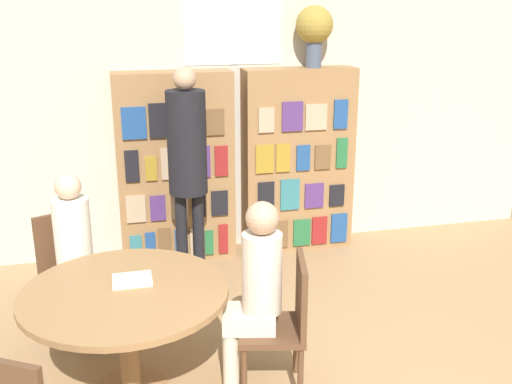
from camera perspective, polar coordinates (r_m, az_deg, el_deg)
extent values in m
cube|color=beige|center=(5.75, -2.18, 9.10)|extent=(6.40, 0.06, 3.00)
cube|color=white|center=(5.65, -2.21, 17.61)|extent=(0.90, 0.01, 1.10)
cube|color=olive|center=(5.60, -7.67, 2.29)|extent=(1.07, 0.32, 1.77)
cube|color=#2D707A|center=(5.65, -11.35, -5.30)|extent=(0.11, 0.02, 0.25)
cube|color=navy|center=(5.65, -10.01, -5.11)|extent=(0.09, 0.02, 0.27)
cube|color=brown|center=(5.65, -8.68, -4.86)|extent=(0.12, 0.02, 0.30)
cube|color=navy|center=(5.67, -7.13, -4.86)|extent=(0.11, 0.02, 0.28)
cube|color=tan|center=(5.68, -5.88, -4.76)|extent=(0.08, 0.02, 0.28)
cube|color=#236638|center=(5.70, -4.48, -4.81)|extent=(0.08, 0.02, 0.24)
cube|color=maroon|center=(5.72, -3.14, -4.47)|extent=(0.09, 0.02, 0.29)
cube|color=tan|center=(5.51, -11.37, -1.60)|extent=(0.17, 0.02, 0.25)
cube|color=#4C2D6B|center=(5.52, -9.33, -1.53)|extent=(0.14, 0.02, 0.24)
cube|color=tan|center=(5.54, -7.31, -1.49)|extent=(0.16, 0.02, 0.21)
cube|color=black|center=(5.55, -5.40, -1.13)|extent=(0.11, 0.02, 0.26)
cube|color=black|center=(5.59, -3.49, -1.08)|extent=(0.16, 0.02, 0.24)
cube|color=black|center=(5.39, -11.74, 2.42)|extent=(0.12, 0.02, 0.29)
cube|color=olive|center=(5.41, -9.96, 2.20)|extent=(0.10, 0.02, 0.22)
cube|color=tan|center=(5.41, -8.38, 2.67)|extent=(0.12, 0.02, 0.29)
cube|color=#4C2D6B|center=(5.43, -6.64, 2.56)|extent=(0.14, 0.02, 0.24)
cube|color=#4C2D6B|center=(5.45, -4.91, 2.91)|extent=(0.10, 0.02, 0.29)
cube|color=maroon|center=(5.47, -3.32, 2.97)|extent=(0.12, 0.02, 0.28)
cube|color=navy|center=(5.31, -11.56, 6.43)|extent=(0.21, 0.02, 0.28)
cube|color=black|center=(5.32, -9.06, 6.73)|extent=(0.21, 0.02, 0.31)
cube|color=maroon|center=(5.34, -6.39, 6.76)|extent=(0.15, 0.02, 0.28)
cube|color=brown|center=(5.38, -3.91, 6.66)|extent=(0.16, 0.02, 0.23)
cube|color=olive|center=(5.84, 3.99, 3.04)|extent=(1.07, 0.32, 1.77)
cube|color=maroon|center=(5.80, 0.60, -4.42)|extent=(0.17, 0.02, 0.23)
cube|color=brown|center=(5.84, 2.45, -4.04)|extent=(0.12, 0.02, 0.27)
cube|color=#236638|center=(5.90, 4.38, -3.88)|extent=(0.17, 0.02, 0.27)
cube|color=maroon|center=(5.95, 6.05, -3.66)|extent=(0.15, 0.02, 0.28)
cube|color=navy|center=(6.02, 7.89, -3.40)|extent=(0.16, 0.02, 0.30)
cube|color=black|center=(5.67, 0.96, -0.48)|extent=(0.16, 0.02, 0.29)
cube|color=#2D707A|center=(5.73, 3.25, -0.25)|extent=(0.19, 0.02, 0.30)
cube|color=#4C2D6B|center=(5.81, 5.55, -0.35)|extent=(0.19, 0.02, 0.24)
cube|color=black|center=(5.89, 7.70, -0.32)|extent=(0.15, 0.02, 0.21)
cube|color=olive|center=(5.56, 0.82, 3.16)|extent=(0.17, 0.02, 0.27)
cube|color=olive|center=(5.60, 2.57, 3.27)|extent=(0.13, 0.02, 0.27)
cube|color=navy|center=(5.66, 4.52, 3.26)|extent=(0.13, 0.02, 0.24)
cube|color=brown|center=(5.73, 6.37, 3.32)|extent=(0.16, 0.02, 0.23)
cube|color=#236638|center=(5.79, 8.17, 3.69)|extent=(0.11, 0.02, 0.29)
cube|color=tan|center=(5.48, 0.98, 6.85)|extent=(0.15, 0.02, 0.23)
cube|color=#4C2D6B|center=(5.54, 3.49, 7.19)|extent=(0.20, 0.02, 0.27)
cube|color=tan|center=(5.62, 5.74, 7.12)|extent=(0.21, 0.02, 0.24)
cube|color=navy|center=(5.70, 8.07, 7.34)|extent=(0.13, 0.02, 0.27)
cylinder|color=#475166|center=(5.71, 5.51, 12.95)|extent=(0.15, 0.15, 0.25)
sphere|color=olive|center=(5.69, 5.59, 15.57)|extent=(0.34, 0.34, 0.34)
cylinder|color=olive|center=(3.91, -12.05, -13.76)|extent=(0.12, 0.12, 0.64)
cylinder|color=olive|center=(3.74, -12.39, -9.34)|extent=(1.26, 1.26, 0.04)
cube|color=brown|center=(4.61, -16.91, -8.03)|extent=(0.53, 0.53, 0.04)
cube|color=brown|center=(4.67, -17.96, -4.50)|extent=(0.38, 0.19, 0.45)
cylinder|color=brown|center=(4.61, -13.90, -10.79)|extent=(0.04, 0.04, 0.40)
cylinder|color=brown|center=(4.52, -17.92, -11.83)|extent=(0.04, 0.04, 0.40)
cylinder|color=brown|center=(4.90, -15.51, -9.17)|extent=(0.04, 0.04, 0.40)
cylinder|color=brown|center=(4.80, -19.32, -10.10)|extent=(0.04, 0.04, 0.40)
cube|color=brown|center=(3.80, 1.48, -13.01)|extent=(0.48, 0.48, 0.04)
cube|color=brown|center=(3.69, 4.34, -9.69)|extent=(0.12, 0.40, 0.45)
cylinder|color=brown|center=(3.78, -1.13, -17.23)|extent=(0.04, 0.04, 0.40)
cylinder|color=brown|center=(4.06, -1.12, -14.47)|extent=(0.04, 0.04, 0.40)
cylinder|color=brown|center=(3.79, 4.26, -17.13)|extent=(0.04, 0.04, 0.40)
cylinder|color=brown|center=(4.07, 3.82, -14.40)|extent=(0.04, 0.04, 0.40)
cube|color=silver|center=(4.45, -16.35, -7.77)|extent=(0.36, 0.40, 0.12)
cylinder|color=silver|center=(4.40, -17.08, -3.74)|extent=(0.26, 0.26, 0.50)
sphere|color=#DBB293|center=(4.29, -17.49, 0.50)|extent=(0.18, 0.18, 0.18)
cylinder|color=silver|center=(4.51, -14.66, -11.30)|extent=(0.10, 0.10, 0.44)
cylinder|color=silver|center=(4.46, -16.37, -11.75)|extent=(0.10, 0.10, 0.44)
cube|color=beige|center=(3.76, -0.69, -11.98)|extent=(0.37, 0.31, 0.12)
cylinder|color=beige|center=(3.62, 0.57, -7.71)|extent=(0.24, 0.24, 0.50)
sphere|color=tan|center=(3.48, 0.59, -2.51)|extent=(0.20, 0.20, 0.20)
cylinder|color=beige|center=(3.85, -2.40, -16.10)|extent=(0.10, 0.10, 0.44)
cylinder|color=beige|center=(3.96, -2.36, -15.03)|extent=(0.10, 0.10, 0.44)
cylinder|color=black|center=(5.27, -7.09, -4.24)|extent=(0.10, 0.10, 0.80)
cylinder|color=black|center=(5.29, -5.49, -4.11)|extent=(0.10, 0.10, 0.80)
cylinder|color=black|center=(5.03, -6.61, 4.68)|extent=(0.33, 0.33, 0.87)
sphere|color=tan|center=(4.94, -6.83, 10.68)|extent=(0.19, 0.19, 0.19)
cylinder|color=black|center=(5.28, -6.02, 7.72)|extent=(0.07, 0.30, 0.07)
cube|color=silver|center=(3.81, -11.70, -8.20)|extent=(0.24, 0.18, 0.03)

